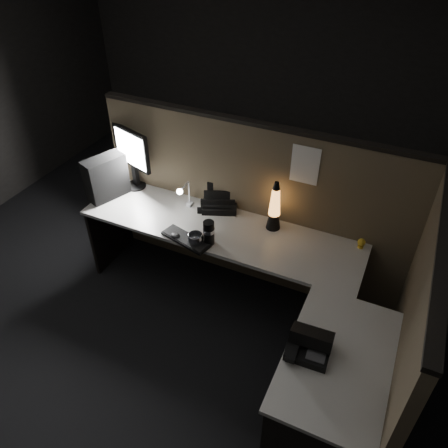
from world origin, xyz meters
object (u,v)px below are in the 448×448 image
at_px(lava_lamp, 274,209).
at_px(desk_phone, 309,344).
at_px(keyboard, 186,239).
at_px(pc_tower, 106,178).
at_px(monitor, 132,153).

relative_size(lava_lamp, desk_phone, 1.59).
height_order(keyboard, lava_lamp, lava_lamp).
bearing_deg(pc_tower, desk_phone, -0.98).
relative_size(pc_tower, monitor, 0.68).
relative_size(monitor, lava_lamp, 1.29).
height_order(pc_tower, lava_lamp, lava_lamp).
xyz_separation_m(lava_lamp, desk_phone, (0.59, -1.01, -0.12)).
distance_m(monitor, desk_phone, 2.22).
bearing_deg(keyboard, pc_tower, 178.72).
relative_size(pc_tower, lava_lamp, 0.88).
xyz_separation_m(monitor, keyboard, (0.78, -0.49, -0.32)).
bearing_deg(monitor, keyboard, -14.29).
bearing_deg(lava_lamp, desk_phone, -60.04).
xyz_separation_m(pc_tower, keyboard, (0.91, -0.25, -0.18)).
xyz_separation_m(monitor, lava_lamp, (1.33, -0.06, -0.16)).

